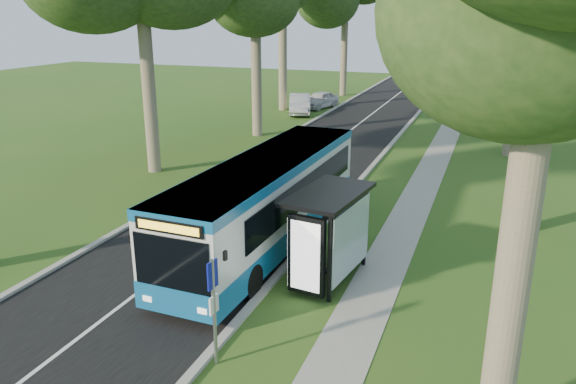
{
  "coord_description": "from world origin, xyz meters",
  "views": [
    {
      "loc": [
        5.89,
        -16.01,
        8.0
      ],
      "look_at": [
        -1.0,
        2.47,
        1.6
      ],
      "focal_mm": 35.0,
      "sensor_mm": 36.0,
      "label": 1
    }
  ],
  "objects_px": {
    "bus_shelter": "(329,224)",
    "car_silver": "(300,104)",
    "litter_bin": "(361,230)",
    "bus": "(268,202)",
    "bus_stop_sign": "(214,300)",
    "car_white": "(320,100)"
  },
  "relations": [
    {
      "from": "bus_shelter",
      "to": "litter_bin",
      "type": "distance_m",
      "value": 3.94
    },
    {
      "from": "car_white",
      "to": "bus_stop_sign",
      "type": "bearing_deg",
      "value": -60.64
    },
    {
      "from": "bus",
      "to": "bus_stop_sign",
      "type": "distance_m",
      "value": 7.12
    },
    {
      "from": "litter_bin",
      "to": "car_white",
      "type": "bearing_deg",
      "value": 110.3
    },
    {
      "from": "bus_shelter",
      "to": "car_white",
      "type": "xyz_separation_m",
      "value": [
        -9.99,
        31.04,
        -1.29
      ]
    },
    {
      "from": "bus_stop_sign",
      "to": "litter_bin",
      "type": "relative_size",
      "value": 3.09
    },
    {
      "from": "bus",
      "to": "litter_bin",
      "type": "bearing_deg",
      "value": 27.71
    },
    {
      "from": "bus_stop_sign",
      "to": "car_silver",
      "type": "bearing_deg",
      "value": 112.56
    },
    {
      "from": "bus",
      "to": "litter_bin",
      "type": "relative_size",
      "value": 13.7
    },
    {
      "from": "bus_stop_sign",
      "to": "litter_bin",
      "type": "xyz_separation_m",
      "value": [
        1.48,
        8.41,
        -1.24
      ]
    },
    {
      "from": "bus_stop_sign",
      "to": "car_silver",
      "type": "distance_m",
      "value": 33.99
    },
    {
      "from": "litter_bin",
      "to": "bus",
      "type": "bearing_deg",
      "value": -154.2
    },
    {
      "from": "car_white",
      "to": "car_silver",
      "type": "bearing_deg",
      "value": -86.74
    },
    {
      "from": "bus_stop_sign",
      "to": "car_silver",
      "type": "relative_size",
      "value": 0.57
    },
    {
      "from": "bus_shelter",
      "to": "car_silver",
      "type": "distance_m",
      "value": 29.87
    },
    {
      "from": "litter_bin",
      "to": "car_silver",
      "type": "xyz_separation_m",
      "value": [
        -10.85,
        24.25,
        0.34
      ]
    },
    {
      "from": "bus",
      "to": "car_white",
      "type": "xyz_separation_m",
      "value": [
        -7.13,
        28.88,
        -0.93
      ]
    },
    {
      "from": "bus",
      "to": "car_white",
      "type": "bearing_deg",
      "value": 105.78
    },
    {
      "from": "bus",
      "to": "car_silver",
      "type": "height_order",
      "value": "bus"
    },
    {
      "from": "bus_shelter",
      "to": "car_silver",
      "type": "height_order",
      "value": "bus_shelter"
    },
    {
      "from": "bus_shelter",
      "to": "bus_stop_sign",
      "type": "bearing_deg",
      "value": -97.71
    },
    {
      "from": "bus",
      "to": "car_silver",
      "type": "xyz_separation_m",
      "value": [
        -7.83,
        25.71,
        -0.86
      ]
    }
  ]
}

